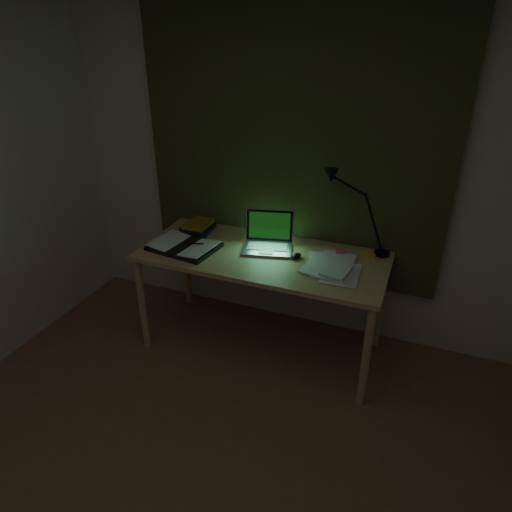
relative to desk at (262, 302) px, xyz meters
The scene contains 11 objects.
wall_back 0.97m from the desk, 83.66° to the left, with size 3.50×0.00×2.50m, color silver.
curtain 1.14m from the desk, 83.05° to the left, with size 2.20×0.06×2.00m, color #30351A.
desk is the anchor object (origin of this frame).
laptop 0.52m from the desk, 85.01° to the left, with size 0.34×0.38×0.25m, color #A9A8AD, non-canonical shape.
open_textbook 0.69m from the desk, 168.24° to the right, with size 0.46×0.33×0.04m, color white, non-canonical shape.
book_stack 0.75m from the desk, 163.45° to the left, with size 0.19×0.23×0.09m, color white, non-canonical shape.
loose_papers 0.62m from the desk, ahead, with size 0.37×0.39×0.02m, color silver, non-canonical shape.
mouse 0.47m from the desk, ahead, with size 0.05×0.09×0.03m, color black.
sticky_yellow 0.83m from the desk, 19.39° to the left, with size 0.08×0.08×0.02m, color gold.
sticky_pink 0.67m from the desk, 24.31° to the left, with size 0.07×0.07×0.01m, color #ED5C72.
desk_lamp 1.06m from the desk, 21.25° to the left, with size 0.39×0.30×0.58m, color black, non-canonical shape.
Camera 1 is at (0.94, -1.07, 2.20)m, focal length 32.00 mm.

